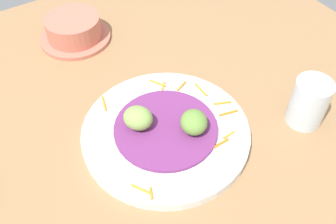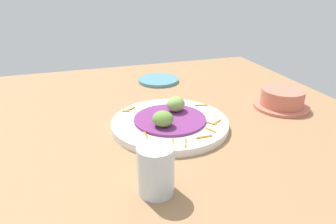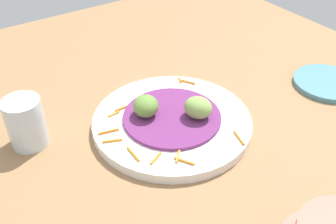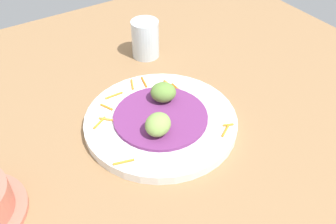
{
  "view_description": "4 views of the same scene",
  "coord_description": "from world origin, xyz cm",
  "views": [
    {
      "loc": [
        -19.79,
        -31.77,
        53.22
      ],
      "look_at": [
        3.61,
        4.74,
        5.28
      ],
      "focal_mm": 41.48,
      "sensor_mm": 36.0,
      "label": 1
    },
    {
      "loc": [
        64.62,
        -17.85,
        35.36
      ],
      "look_at": [
        0.59,
        2.76,
        5.35
      ],
      "focal_mm": 32.76,
      "sensor_mm": 36.0,
      "label": 2
    },
    {
      "loc": [
        32.68,
        46.75,
        45.72
      ],
      "look_at": [
        3.09,
        3.3,
        5.91
      ],
      "focal_mm": 41.56,
      "sensor_mm": 36.0,
      "label": 3
    },
    {
      "loc": [
        -41.91,
        29.31,
        49.57
      ],
      "look_at": [
        1.02,
        1.8,
        5.34
      ],
      "focal_mm": 40.36,
      "sensor_mm": 36.0,
      "label": 4
    }
  ],
  "objects": [
    {
      "name": "main_plate",
      "position": [
        1.92,
        2.81,
        2.87
      ],
      "size": [
        27.93,
        27.93,
        1.74
      ],
      "primitive_type": "cylinder",
      "color": "white",
      "rests_on": "table_surface"
    },
    {
      "name": "guac_scoop_left",
      "position": [
        5.48,
        0.11,
        6.16
      ],
      "size": [
        6.24,
        6.39,
        3.59
      ],
      "primitive_type": "ellipsoid",
      "rotation": [
        0.0,
        0.0,
        5.73
      ],
      "color": "olive",
      "rests_on": "cabbage_bed"
    },
    {
      "name": "cabbage_bed",
      "position": [
        1.92,
        2.81,
        4.05
      ],
      "size": [
        17.2,
        17.2,
        0.63
      ],
      "primitive_type": "cylinder",
      "color": "#702D6B",
      "rests_on": "main_plate"
    },
    {
      "name": "water_glass",
      "position": [
        24.11,
        -6.9,
        6.3
      ],
      "size": [
        6.18,
        6.18,
        8.6
      ],
      "primitive_type": "cylinder",
      "color": "silver",
      "rests_on": "table_surface"
    },
    {
      "name": "table_surface",
      "position": [
        0.0,
        0.0,
        1.0
      ],
      "size": [
        110.0,
        110.0,
        2.0
      ],
      "primitive_type": "cube",
      "color": "#936D47",
      "rests_on": "ground"
    },
    {
      "name": "guac_scoop_center",
      "position": [
        -1.63,
        5.52,
        6.23
      ],
      "size": [
        6.22,
        6.42,
        3.74
      ],
      "primitive_type": "ellipsoid",
      "rotation": [
        0.0,
        0.0,
        2.13
      ],
      "color": "#84A851",
      "rests_on": "cabbage_bed"
    },
    {
      "name": "carrot_garnish",
      "position": [
        5.95,
        3.96,
        3.94
      ],
      "size": [
        23.25,
        22.44,
        0.4
      ],
      "color": "orange",
      "rests_on": "main_plate"
    }
  ]
}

